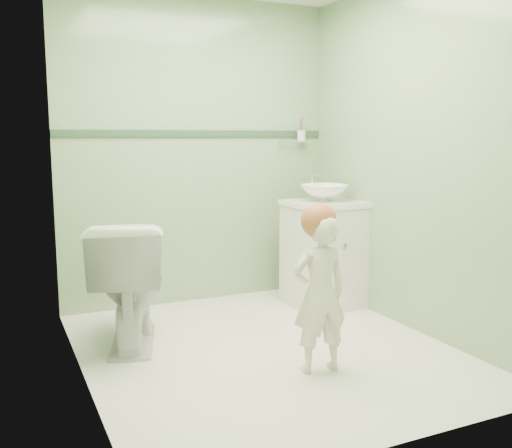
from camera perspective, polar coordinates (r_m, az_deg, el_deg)
name	(u,v)px	position (r m, az deg, el deg)	size (l,w,h in m)	color
ground	(266,350)	(3.69, 1.00, -12.38)	(2.50, 2.50, 0.00)	silver
room_shell	(267,158)	(3.45, 1.06, 6.57)	(2.50, 2.54, 2.40)	#85B07D
trim_stripe	(198,133)	(4.59, -5.80, 8.94)	(2.20, 0.02, 0.05)	#2D4732
vanity	(323,255)	(4.56, 6.69, -3.09)	(0.52, 0.50, 0.80)	beige
counter	(324,204)	(4.49, 6.78, 2.03)	(0.54, 0.52, 0.04)	white
basin	(324,193)	(4.49, 6.80, 3.09)	(0.37, 0.37, 0.13)	white
faucet	(312,181)	(4.64, 5.61, 4.29)	(0.03, 0.13, 0.18)	silver
cup_holder	(300,136)	(4.91, 4.43, 8.69)	(0.26, 0.07, 0.21)	silver
toilet	(129,282)	(3.77, -12.45, -5.63)	(0.46, 0.80, 0.82)	white
toddler	(320,294)	(3.27, 6.34, -6.94)	(0.33, 0.22, 0.90)	#EFE2CF
hair_cap	(319,221)	(3.20, 6.24, 0.34)	(0.20, 0.20, 0.20)	#A55630
teal_toothbrush	(343,246)	(3.13, 8.66, -2.16)	(0.11, 0.13, 0.08)	#188B6E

